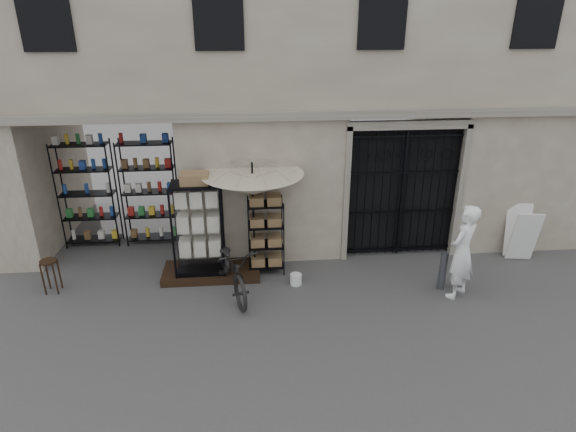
{
  "coord_description": "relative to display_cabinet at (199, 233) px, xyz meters",
  "views": [
    {
      "loc": [
        -1.58,
        -7.41,
        5.1
      ],
      "look_at": [
        -0.8,
        1.4,
        1.35
      ],
      "focal_mm": 30.0,
      "sensor_mm": 36.0,
      "label": 1
    }
  ],
  "objects": [
    {
      "name": "shop_shelving",
      "position": [
        -1.96,
        1.81,
        0.24
      ],
      "size": [
        2.7,
        0.5,
        2.5
      ],
      "primitive_type": "cube",
      "color": "black",
      "rests_on": "ground"
    },
    {
      "name": "bicycle",
      "position": [
        0.65,
        -0.64,
        -1.01
      ],
      "size": [
        0.98,
        1.23,
        2.05
      ],
      "primitive_type": "imported",
      "rotation": [
        0.0,
        0.0,
        0.28
      ],
      "color": "black",
      "rests_on": "ground"
    },
    {
      "name": "shop_recess",
      "position": [
        -1.91,
        1.31,
        0.49
      ],
      "size": [
        3.0,
        1.7,
        3.0
      ],
      "primitive_type": "cube",
      "color": "black",
      "rests_on": "ground"
    },
    {
      "name": "ground",
      "position": [
        2.59,
        -1.49,
        -1.01
      ],
      "size": [
        80.0,
        80.0,
        0.0
      ],
      "primitive_type": "plane",
      "color": "#242427",
      "rests_on": "ground"
    },
    {
      "name": "market_umbrella",
      "position": [
        1.11,
        0.13,
        1.08
      ],
      "size": [
        2.17,
        2.2,
        2.9
      ],
      "rotation": [
        0.0,
        0.0,
        -0.25
      ],
      "color": "black",
      "rests_on": "ground"
    },
    {
      "name": "iron_gate",
      "position": [
        4.34,
        0.78,
        0.49
      ],
      "size": [
        2.5,
        0.21,
        3.0
      ],
      "color": "black",
      "rests_on": "ground"
    },
    {
      "name": "main_building",
      "position": [
        2.59,
        2.51,
        3.49
      ],
      "size": [
        14.0,
        4.0,
        9.0
      ],
      "primitive_type": "cube",
      "color": "#A7A08A",
      "rests_on": "ground"
    },
    {
      "name": "easel_sign",
      "position": [
        6.99,
        0.21,
        -0.4
      ],
      "size": [
        0.65,
        0.72,
        1.18
      ],
      "rotation": [
        0.0,
        0.0,
        -0.14
      ],
      "color": "silver",
      "rests_on": "ground"
    },
    {
      "name": "white_bucket",
      "position": [
        1.92,
        -0.48,
        -0.89
      ],
      "size": [
        0.23,
        0.23,
        0.22
      ],
      "primitive_type": "cylinder",
      "rotation": [
        0.0,
        0.0,
        -0.0
      ],
      "color": "silver",
      "rests_on": "ground"
    },
    {
      "name": "wooden_stool",
      "position": [
        -2.88,
        -0.32,
        -0.64
      ],
      "size": [
        0.41,
        0.41,
        0.69
      ],
      "rotation": [
        0.0,
        0.0,
        0.31
      ],
      "color": "black",
      "rests_on": "ground"
    },
    {
      "name": "shopkeeper",
      "position": [
        4.99,
        -1.15,
        -1.01
      ],
      "size": [
        1.74,
        1.89,
        0.45
      ],
      "primitive_type": "imported",
      "rotation": [
        0.0,
        0.0,
        3.84
      ],
      "color": "white",
      "rests_on": "ground"
    },
    {
      "name": "step_platform",
      "position": [
        0.19,
        0.06,
        -0.93
      ],
      "size": [
        2.0,
        0.9,
        0.15
      ],
      "primitive_type": "cube",
      "color": "black",
      "rests_on": "ground"
    },
    {
      "name": "display_cabinet",
      "position": [
        0.0,
        0.0,
        0.0
      ],
      "size": [
        1.11,
        0.91,
        2.07
      ],
      "rotation": [
        0.0,
        0.0,
        0.4
      ],
      "color": "black",
      "rests_on": "step_platform"
    },
    {
      "name": "steel_bollard",
      "position": [
        4.79,
        -0.89,
        -0.61
      ],
      "size": [
        0.15,
        0.15,
        0.8
      ],
      "primitive_type": "cylinder",
      "rotation": [
        0.0,
        0.0,
        0.05
      ],
      "color": "slate",
      "rests_on": "ground"
    },
    {
      "name": "wire_rack",
      "position": [
        1.35,
        0.15,
        -0.21
      ],
      "size": [
        0.83,
        0.69,
        1.62
      ],
      "rotation": [
        0.0,
        0.0,
        -0.29
      ],
      "color": "black",
      "rests_on": "ground"
    }
  ]
}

